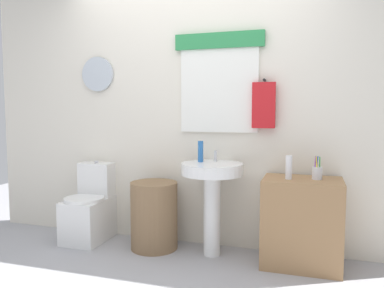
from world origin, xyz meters
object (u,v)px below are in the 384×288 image
object	(u,v)px
laundry_hamper	(154,215)
wooden_cabinet	(302,222)
toilet	(90,210)
lotion_bottle	(289,167)
toothbrush_cup	(317,173)
soap_bottle	(201,152)
pedestal_sink	(212,186)

from	to	relation	value
laundry_hamper	wooden_cabinet	distance (m)	1.31
toilet	laundry_hamper	bearing A→B (deg)	-2.67
lotion_bottle	toothbrush_cup	size ratio (longest dim) A/B	1.04
wooden_cabinet	soap_bottle	world-z (taller)	soap_bottle
toilet	toothbrush_cup	xyz separation A→B (m)	(2.12, -0.01, 0.48)
laundry_hamper	pedestal_sink	distance (m)	0.63
toilet	wooden_cabinet	bearing A→B (deg)	-0.93
soap_bottle	toothbrush_cup	world-z (taller)	soap_bottle
laundry_hamper	pedestal_sink	xyz separation A→B (m)	(0.55, 0.00, 0.31)
toilet	lotion_bottle	xyz separation A→B (m)	(1.90, -0.07, 0.53)
pedestal_sink	wooden_cabinet	distance (m)	0.80
laundry_hamper	lotion_bottle	distance (m)	1.30
laundry_hamper	lotion_bottle	bearing A→B (deg)	-1.91
laundry_hamper	wooden_cabinet	xyz separation A→B (m)	(1.31, 0.00, 0.05)
wooden_cabinet	soap_bottle	xyz separation A→B (m)	(-0.88, 0.05, 0.55)
wooden_cabinet	lotion_bottle	distance (m)	0.47
toothbrush_cup	wooden_cabinet	bearing A→B (deg)	-169.67
toilet	wooden_cabinet	xyz separation A→B (m)	(2.01, -0.03, 0.07)
laundry_hamper	pedestal_sink	bearing A→B (deg)	0.00
toilet	toothbrush_cup	world-z (taller)	toothbrush_cup
toilet	laundry_hamper	world-z (taller)	toilet
toilet	pedestal_sink	world-z (taller)	pedestal_sink
laundry_hamper	toothbrush_cup	distance (m)	1.50
toilet	pedestal_sink	size ratio (longest dim) A/B	0.94
wooden_cabinet	lotion_bottle	world-z (taller)	lotion_bottle
pedestal_sink	soap_bottle	xyz separation A→B (m)	(-0.12, 0.05, 0.29)
laundry_hamper	wooden_cabinet	bearing A→B (deg)	0.00
lotion_bottle	soap_bottle	bearing A→B (deg)	173.32
toilet	wooden_cabinet	world-z (taller)	toilet
laundry_hamper	lotion_bottle	world-z (taller)	lotion_bottle
lotion_bottle	toothbrush_cup	bearing A→B (deg)	15.28
toilet	laundry_hamper	size ratio (longest dim) A/B	1.24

